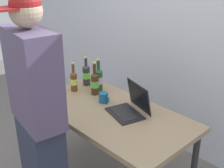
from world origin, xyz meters
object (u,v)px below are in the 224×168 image
beer_bottle_green (99,79)px  beer_bottle_dark (74,80)px  laptop (131,106)px  beer_bottle_brown (86,74)px  person_figure (38,121)px  beer_bottle_amber (95,83)px  coffee_mug (104,98)px

beer_bottle_green → beer_bottle_dark: (-0.16, -0.17, -0.01)m
laptop → beer_bottle_dark: 0.68m
beer_bottle_brown → person_figure: person_figure is taller
beer_bottle_amber → coffee_mug: size_ratio=2.75×
beer_bottle_green → person_figure: bearing=-67.6°
beer_bottle_amber → beer_bottle_dark: bearing=-154.1°
laptop → beer_bottle_brown: beer_bottle_brown is taller
beer_bottle_green → beer_bottle_brown: size_ratio=1.08×
person_figure → beer_bottle_green: bearing=112.4°
beer_bottle_brown → person_figure: bearing=-57.6°
beer_bottle_amber → person_figure: person_figure is taller
beer_bottle_green → coffee_mug: (0.22, -0.13, -0.07)m
laptop → beer_bottle_dark: size_ratio=1.29×
person_figure → beer_bottle_dark: bearing=127.1°
beer_bottle_brown → laptop: bearing=-8.5°
coffee_mug → beer_bottle_brown: bearing=161.5°
laptop → person_figure: bearing=-102.4°
beer_bottle_brown → person_figure: 1.00m
beer_bottle_green → beer_bottle_brown: bearing=178.9°
beer_bottle_dark → beer_bottle_green: bearing=47.1°
coffee_mug → laptop: bearing=6.4°
beer_bottle_amber → person_figure: (0.31, -0.77, 0.04)m
laptop → beer_bottle_amber: size_ratio=1.17×
laptop → coffee_mug: 0.29m
beer_bottle_brown → person_figure: (0.54, -0.85, 0.04)m
laptop → person_figure: (-0.16, -0.74, 0.09)m
laptop → coffee_mug: laptop is taller
beer_bottle_green → person_figure: person_figure is taller
coffee_mug → beer_bottle_dark: bearing=-174.1°
beer_bottle_dark → beer_bottle_amber: (0.20, 0.09, 0.01)m
laptop → beer_bottle_green: beer_bottle_green is taller
beer_bottle_brown → beer_bottle_amber: (0.22, -0.08, 0.00)m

